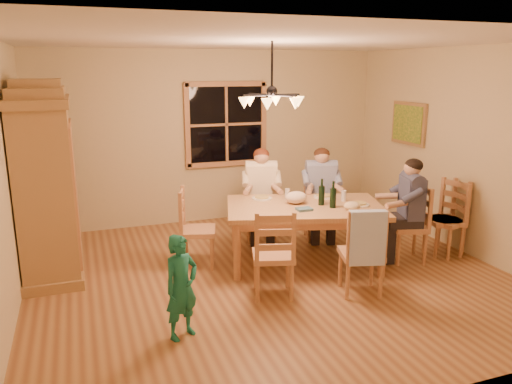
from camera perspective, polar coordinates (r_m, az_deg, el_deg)
name	(u,v)px	position (r m, az deg, el deg)	size (l,w,h in m)	color
floor	(270,276)	(6.06, 1.66, -9.54)	(5.50, 5.50, 0.00)	brown
ceiling	(272,41)	(5.56, 1.87, 16.89)	(5.50, 5.00, 0.02)	white
wall_back	(214,137)	(8.01, -4.85, 6.26)	(5.50, 0.02, 2.70)	beige
wall_left	(3,183)	(5.32, -26.98, 0.89)	(0.02, 5.00, 2.70)	beige
wall_right	(466,152)	(7.13, 22.86, 4.27)	(0.02, 5.00, 2.70)	beige
window	(226,124)	(8.00, -3.42, 7.72)	(1.30, 0.06, 1.30)	black
painting	(408,124)	(7.99, 17.03, 7.50)	(0.06, 0.78, 0.64)	olive
chandelier	(272,100)	(5.57, 1.81, 10.48)	(0.77, 0.68, 0.71)	black
armoire	(48,187)	(6.34, -22.72, 0.49)	(0.66, 1.40, 2.30)	olive
dining_table	(305,213)	(6.25, 5.59, -2.38)	(2.17, 1.66, 0.76)	#A97A4B
chair_far_left	(261,220)	(7.17, 0.59, -3.19)	(0.54, 0.53, 0.99)	#A9724A
chair_far_right	(320,219)	(7.28, 7.31, -3.04)	(0.54, 0.53, 0.99)	#A9724A
chair_near_left	(273,269)	(5.47, 1.98, -8.77)	(0.54, 0.53, 0.99)	#A9724A
chair_near_right	(360,267)	(5.64, 11.84, -8.36)	(0.54, 0.53, 0.99)	#A9724A
chair_end_left	(198,242)	(6.30, -6.60, -5.73)	(0.53, 0.54, 0.99)	#A9724A
chair_end_right	(407,238)	(6.70, 16.88, -5.04)	(0.53, 0.54, 0.99)	#A9724A
adult_woman	(261,183)	(7.03, 0.60, 1.01)	(0.48, 0.51, 0.87)	beige
adult_plaid_man	(321,182)	(7.14, 7.44, 1.10)	(0.48, 0.51, 0.87)	#384D9A
adult_slate_man	(410,197)	(6.55, 17.21, -0.58)	(0.51, 0.48, 0.87)	#42496A
towel	(367,238)	(5.33, 12.58, -5.16)	(0.38, 0.10, 0.58)	#ABC1E8
wine_bottle_a	(322,192)	(6.23, 7.51, 0.01)	(0.08, 0.08, 0.33)	black
wine_bottle_b	(333,194)	(6.13, 8.81, -0.28)	(0.08, 0.08, 0.33)	black
plate_woman	(262,198)	(6.49, 0.67, -0.73)	(0.26, 0.26, 0.02)	white
plate_plaid	(323,197)	(6.63, 7.70, -0.54)	(0.26, 0.26, 0.02)	white
plate_slate	(359,205)	(6.32, 11.66, -1.43)	(0.26, 0.26, 0.02)	white
wine_glass_a	(287,194)	(6.47, 3.60, -0.25)	(0.06, 0.06, 0.14)	silver
wine_glass_b	(344,196)	(6.47, 10.00, -0.43)	(0.06, 0.06, 0.14)	silver
cap	(352,206)	(6.07, 10.93, -1.59)	(0.20, 0.20, 0.11)	#D3B88C
napkin	(304,209)	(6.00, 5.52, -1.97)	(0.18, 0.14, 0.03)	#466B80
cloth_bundle	(296,197)	(6.28, 4.60, -0.63)	(0.28, 0.22, 0.15)	beige
child	(181,287)	(4.64, -8.52, -10.68)	(0.36, 0.24, 0.98)	#19735E
chair_spare_front	(444,232)	(7.10, 20.72, -4.27)	(0.54, 0.55, 0.99)	#A9724A
chair_spare_back	(444,231)	(7.12, 20.65, -4.24)	(0.53, 0.54, 0.99)	#A9724A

